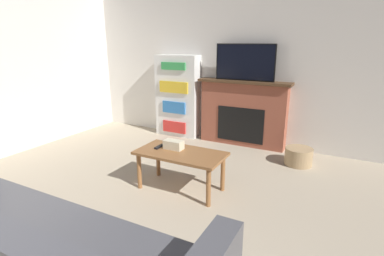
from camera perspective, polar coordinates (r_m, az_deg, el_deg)
name	(u,v)px	position (r m, az deg, el deg)	size (l,w,h in m)	color
wall_back	(243,60)	(4.93, 9.72, 12.61)	(6.62, 0.06, 2.70)	silver
fireplace	(243,113)	(4.89, 9.66, 2.85)	(1.48, 0.28, 1.05)	brown
tv	(245,62)	(4.75, 10.04, 12.21)	(0.94, 0.03, 0.56)	black
coffee_table	(181,157)	(3.36, -2.20, -5.63)	(0.99, 0.51, 0.45)	brown
tissue_box	(174,145)	(3.43, -3.53, -3.19)	(0.22, 0.12, 0.10)	beige
remote_control	(159,147)	(3.49, -6.27, -3.55)	(0.04, 0.15, 0.02)	black
bookshelf	(178,96)	(5.32, -2.74, 6.07)	(0.79, 0.29, 1.42)	white
storage_basket	(299,156)	(4.38, 19.63, -5.11)	(0.37, 0.37, 0.24)	tan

